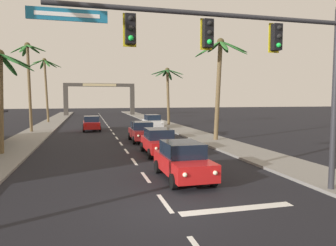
# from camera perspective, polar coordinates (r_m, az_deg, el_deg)

# --- Properties ---
(ground_plane) EXTENTS (220.00, 220.00, 0.00)m
(ground_plane) POSITION_cam_1_polar(r_m,az_deg,el_deg) (10.73, 0.13, -15.37)
(ground_plane) COLOR black
(sidewalk_right) EXTENTS (3.20, 110.00, 0.14)m
(sidewalk_right) POSITION_cam_1_polar(r_m,az_deg,el_deg) (31.71, 4.68, -1.98)
(sidewalk_right) COLOR gray
(sidewalk_right) RESTS_ON ground
(sidewalk_left) EXTENTS (3.20, 110.00, 0.14)m
(sidewalk_left) POSITION_cam_1_polar(r_m,az_deg,el_deg) (30.43, -24.33, -2.64)
(sidewalk_left) COLOR gray
(sidewalk_left) RESTS_ON ground
(lane_markings) EXTENTS (4.28, 87.26, 0.01)m
(lane_markings) POSITION_cam_1_polar(r_m,az_deg,el_deg) (30.05, -8.72, -2.50)
(lane_markings) COLOR silver
(lane_markings) RESTS_ON ground
(traffic_signal_mast) EXTENTS (10.93, 0.41, 7.13)m
(traffic_signal_mast) POSITION_cam_1_polar(r_m,az_deg,el_deg) (11.49, 15.09, 12.14)
(traffic_signal_mast) COLOR #2D2D33
(traffic_signal_mast) RESTS_ON ground
(sedan_lead_at_stop_bar) EXTENTS (1.97, 4.46, 1.68)m
(sedan_lead_at_stop_bar) POSITION_cam_1_polar(r_m,az_deg,el_deg) (14.19, 2.73, -6.85)
(sedan_lead_at_stop_bar) COLOR red
(sedan_lead_at_stop_bar) RESTS_ON ground
(sedan_third_in_queue) EXTENTS (2.00, 4.47, 1.68)m
(sedan_third_in_queue) POSITION_cam_1_polar(r_m,az_deg,el_deg) (20.34, -1.68, -3.39)
(sedan_third_in_queue) COLOR red
(sedan_third_in_queue) RESTS_ON ground
(sedan_fifth_in_queue) EXTENTS (1.97, 4.46, 1.68)m
(sedan_fifth_in_queue) POSITION_cam_1_polar(r_m,az_deg,el_deg) (26.53, -4.82, -1.55)
(sedan_fifth_in_queue) COLOR maroon
(sedan_fifth_in_queue) RESTS_ON ground
(sedan_oncoming_far) EXTENTS (2.00, 4.47, 1.68)m
(sedan_oncoming_far) POSITION_cam_1_polar(r_m,az_deg,el_deg) (36.23, -13.83, -0.04)
(sedan_oncoming_far) COLOR red
(sedan_oncoming_far) RESTS_ON ground
(sedan_parked_nearest_kerb) EXTENTS (2.00, 4.47, 1.68)m
(sedan_parked_nearest_kerb) POSITION_cam_1_polar(r_m,az_deg,el_deg) (37.99, -2.86, 0.29)
(sedan_parked_nearest_kerb) COLOR silver
(sedan_parked_nearest_kerb) RESTS_ON ground
(palm_left_third) EXTENTS (3.48, 3.36, 9.48)m
(palm_left_third) POSITION_cam_1_polar(r_m,az_deg,el_deg) (36.15, -24.16, 9.10)
(palm_left_third) COLOR brown
(palm_left_third) RESTS_ON ground
(palm_left_farthest) EXTENTS (4.77, 4.48, 9.57)m
(palm_left_farthest) POSITION_cam_1_polar(r_m,az_deg,el_deg) (49.80, -21.52, 8.04)
(palm_left_farthest) COLOR brown
(palm_left_farthest) RESTS_ON ground
(palm_right_second) EXTENTS (4.59, 4.86, 8.70)m
(palm_right_second) POSITION_cam_1_polar(r_m,az_deg,el_deg) (27.03, 9.43, 9.87)
(palm_right_second) COLOR brown
(palm_right_second) RESTS_ON ground
(palm_right_third) EXTENTS (4.20, 4.65, 7.73)m
(palm_right_third) POSITION_cam_1_polar(r_m,az_deg,el_deg) (41.79, -0.04, 7.20)
(palm_right_third) COLOR brown
(palm_right_third) RESTS_ON ground
(town_gateway_arch) EXTENTS (14.82, 0.90, 6.88)m
(town_gateway_arch) POSITION_cam_1_polar(r_m,az_deg,el_deg) (68.41, -12.38, 5.08)
(town_gateway_arch) COLOR #423D38
(town_gateway_arch) RESTS_ON ground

